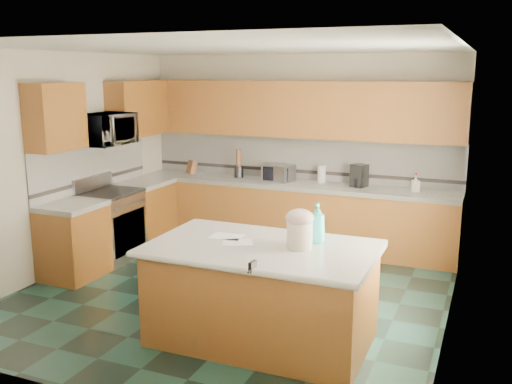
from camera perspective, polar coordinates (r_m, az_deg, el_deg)
The scene contains 52 objects.
floor at distance 6.54m, azimuth -2.44°, elevation -10.13°, with size 4.60×4.60×0.00m, color black.
ceiling at distance 6.06m, azimuth -2.67°, elevation 14.23°, with size 4.60×4.60×0.00m, color white.
wall_back at distance 8.29m, azimuth 4.34°, elevation 4.26°, with size 4.60×0.04×2.70m, color beige.
wall_front at distance 4.23m, azimuth -16.14°, elevation -3.73°, with size 4.60×0.04×2.70m, color beige.
wall_left at distance 7.44m, azimuth -18.94°, elevation 2.75°, with size 0.04×4.60×2.70m, color beige.
wall_right at distance 5.59m, azimuth 19.48°, elevation -0.18°, with size 0.04×4.60×2.70m, color beige.
back_base_cab at distance 8.17m, azimuth 3.53°, elevation -2.43°, with size 4.60×0.60×0.86m, color #412309.
back_countertop at distance 8.06m, azimuth 3.57°, elevation 0.74°, with size 4.60×0.64×0.06m, color white.
back_upper_cab at distance 8.05m, azimuth 3.99°, elevation 8.26°, with size 4.60×0.33×0.78m, color #412309.
back_backsplash at distance 8.27m, azimuth 4.26°, elevation 3.44°, with size 4.60×0.02×0.63m, color silver.
back_accent_band at distance 8.30m, azimuth 4.23°, elevation 2.10°, with size 4.60×0.01×0.05m, color black.
left_base_cab_rear at distance 8.43m, azimuth -11.07°, elevation -2.18°, with size 0.60×0.82×0.86m, color #412309.
left_counter_rear at distance 8.33m, azimuth -11.20°, elevation 0.89°, with size 0.64×0.82×0.06m, color white.
left_base_cab_front at distance 7.26m, azimuth -17.80°, elevation -4.86°, with size 0.60×0.72×0.86m, color #412309.
left_counter_front at distance 7.14m, azimuth -18.04°, elevation -1.32°, with size 0.64×0.72×0.06m, color white.
left_backsplash at distance 7.85m, azimuth -16.06°, elevation 2.54°, with size 0.02×2.30×0.63m, color silver.
left_accent_band at distance 7.88m, azimuth -15.94°, elevation 1.14°, with size 0.01×2.30×0.05m, color black.
left_upper_cab_rear at distance 8.38m, azimuth -11.75°, elevation 8.18°, with size 0.33×1.09×0.78m, color #412309.
left_upper_cab_front at distance 7.07m, azimuth -19.43°, elevation 7.09°, with size 0.33×0.72×0.78m, color #412309.
range_body at distance 7.80m, azimuth -14.29°, elevation -3.40°, with size 0.60×0.76×0.88m, color #B7B7BC.
range_oven_door at distance 7.65m, azimuth -12.54°, elevation -3.94°, with size 0.02×0.68×0.55m, color black.
range_cooktop at distance 7.70m, azimuth -14.47°, elevation -0.09°, with size 0.62×0.78×0.04m, color black.
range_handle at distance 7.54m, azimuth -12.48°, elevation -1.19°, with size 0.02×0.02×0.66m, color #B7B7BC.
range_backguard at distance 7.83m, azimuth -16.03°, elevation 0.92°, with size 0.06×0.76×0.18m, color #B7B7BC.
microwave at distance 7.57m, azimuth -14.80°, elevation 6.08°, with size 0.73×0.50×0.41m, color #B7B7BC.
island_base at distance 5.34m, azimuth 0.61°, elevation -10.38°, with size 1.94×1.11×0.86m, color #412309.
island_top at distance 5.18m, azimuth 0.62°, elevation -5.67°, with size 2.04×1.21×0.06m, color white.
island_bullnose at distance 4.66m, azimuth -2.22°, elevation -7.75°, with size 0.06×0.06×2.04m, color white.
treat_jar at distance 5.07m, azimuth 4.37°, elevation -4.31°, with size 0.23×0.23×0.24m, color beige.
treat_jar_lid at distance 5.03m, azimuth 4.40°, elevation -2.58°, with size 0.25×0.25×0.16m, color beige.
treat_jar_knob at distance 5.02m, azimuth 4.41°, elevation -2.00°, with size 0.03×0.03×0.08m, color tan.
treat_jar_knob_end_l at distance 5.03m, azimuth 3.96°, elevation -1.96°, with size 0.04×0.04×0.04m, color tan.
treat_jar_knob_end_r at distance 5.01m, azimuth 4.86°, elevation -2.05°, with size 0.04×0.04×0.04m, color tan.
soap_bottle_island at distance 5.22m, azimuth 6.17°, elevation -3.12°, with size 0.14×0.15×0.37m, color #2AB7B3.
paper_sheet_a at distance 5.26m, azimuth -1.85°, elevation -5.04°, with size 0.27×0.20×0.00m, color white.
paper_sheet_b at distance 5.45m, azimuth -2.95°, elevation -4.46°, with size 0.30×0.23×0.00m, color white.
clamp_body at distance 4.60m, azimuth -0.34°, elevation -7.46°, with size 0.03×0.10×0.09m, color black.
clamp_handle at distance 4.56m, azimuth -0.63°, elevation -7.93°, with size 0.02×0.02×0.07m, color black.
knife_block at distance 8.75m, azimuth -6.45°, elevation 2.46°, with size 0.11×0.09×0.21m, color #472814.
utensil_crock at distance 8.43m, azimuth -1.73°, elevation 2.04°, with size 0.14×0.14×0.17m, color black.
utensil_bundle at distance 8.40m, azimuth -1.74°, elevation 3.45°, with size 0.08×0.08×0.25m, color #472814.
toaster_oven at distance 8.16m, azimuth 2.26°, elevation 1.95°, with size 0.41×0.28×0.24m, color #B7B7BC.
toaster_oven_door at distance 8.03m, azimuth 1.93°, elevation 1.79°, with size 0.37×0.01×0.20m, color black.
paper_towel at distance 8.01m, azimuth 6.58°, elevation 1.74°, with size 0.11×0.11×0.25m, color white.
paper_towel_base at distance 8.03m, azimuth 6.56°, elevation 0.90°, with size 0.17×0.17×0.01m, color #B7B7BC.
water_jug at distance 7.84m, azimuth 10.09°, elevation 1.37°, with size 0.15×0.15×0.24m, color #6D97D1.
water_jug_neck at distance 7.82m, azimuth 10.13°, elevation 2.36°, with size 0.07×0.07×0.03m, color #6D97D1.
coffee_maker at distance 7.85m, azimuth 10.29°, elevation 1.63°, with size 0.18×0.20×0.31m, color black.
coffee_carafe at distance 7.83m, azimuth 10.19°, elevation 0.92°, with size 0.13×0.13×0.13m, color black.
soap_bottle_back at distance 7.71m, azimuth 15.67°, elevation 0.84°, with size 0.10×0.10×0.22m, color white.
soap_back_cap at distance 7.69m, azimuth 15.72°, elevation 1.74°, with size 0.02×0.02×0.03m, color red.
window_light_proxy at distance 5.37m, azimuth 19.14°, elevation 1.00°, with size 0.02×1.40×1.10m, color white.
Camera 1 is at (2.60, -5.47, 2.46)m, focal length 40.00 mm.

